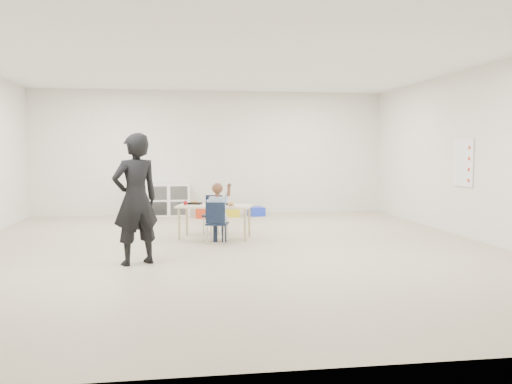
{
  "coord_description": "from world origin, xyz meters",
  "views": [
    {
      "loc": [
        -0.82,
        -7.9,
        1.45
      ],
      "look_at": [
        0.34,
        -0.13,
        0.85
      ],
      "focal_mm": 38.0,
      "sensor_mm": 36.0,
      "label": 1
    }
  ],
  "objects": [
    {
      "name": "cubby_shelf",
      "position": [
        -1.2,
        4.28,
        0.35
      ],
      "size": [
        1.4,
        0.4,
        0.7
      ],
      "primitive_type": "cube",
      "color": "white",
      "rests_on": "ground"
    },
    {
      "name": "milk_carton",
      "position": [
        -0.2,
        0.88,
        0.6
      ],
      "size": [
        0.09,
        0.09,
        0.1
      ],
      "primitive_type": "cube",
      "rotation": [
        0.0,
        0.0,
        -0.28
      ],
      "color": "white",
      "rests_on": "table"
    },
    {
      "name": "child",
      "position": [
        -0.18,
        0.46,
        0.52
      ],
      "size": [
        0.55,
        0.55,
        1.04
      ],
      "primitive_type": null,
      "rotation": [
        0.0,
        0.0,
        -0.28
      ],
      "color": "#A4BADE",
      "rests_on": "chair_near"
    },
    {
      "name": "bread_roll",
      "position": [
        0.07,
        0.84,
        0.59
      ],
      "size": [
        0.09,
        0.09,
        0.07
      ],
      "primitive_type": "ellipsoid",
      "color": "tan",
      "rests_on": "table"
    },
    {
      "name": "chair_near",
      "position": [
        -0.18,
        0.46,
        0.33
      ],
      "size": [
        0.39,
        0.38,
        0.66
      ],
      "primitive_type": null,
      "rotation": [
        0.0,
        0.0,
        -0.28
      ],
      "color": "black",
      "rests_on": "ground"
    },
    {
      "name": "chair_far",
      "position": [
        -0.18,
        1.54,
        0.33
      ],
      "size": [
        0.39,
        0.38,
        0.66
      ],
      "primitive_type": null,
      "rotation": [
        0.0,
        0.0,
        -0.28
      ],
      "color": "black",
      "rests_on": "ground"
    },
    {
      "name": "lunch_tray_far",
      "position": [
        -0.5,
        1.2,
        0.57
      ],
      "size": [
        0.26,
        0.21,
        0.03
      ],
      "primitive_type": "cube",
      "rotation": [
        0.0,
        0.0,
        -0.28
      ],
      "color": "black",
      "rests_on": "table"
    },
    {
      "name": "bin_yellow",
      "position": [
        0.41,
        3.94,
        0.11
      ],
      "size": [
        0.4,
        0.49,
        0.22
      ],
      "primitive_type": "cube",
      "rotation": [
        0.0,
        0.0,
        -0.13
      ],
      "color": "gold",
      "rests_on": "ground"
    },
    {
      "name": "apple_near",
      "position": [
        -0.25,
        1.08,
        0.59
      ],
      "size": [
        0.07,
        0.07,
        0.07
      ],
      "primitive_type": "sphere",
      "color": "maroon",
      "rests_on": "table"
    },
    {
      "name": "table",
      "position": [
        -0.18,
        1.0,
        0.28
      ],
      "size": [
        1.33,
        0.91,
        0.55
      ],
      "rotation": [
        0.0,
        0.0,
        -0.28
      ],
      "color": "beige",
      "rests_on": "ground"
    },
    {
      "name": "rules_poster",
      "position": [
        3.98,
        0.6,
        1.25
      ],
      "size": [
        0.02,
        0.6,
        0.8
      ],
      "primitive_type": "cube",
      "color": "white",
      "rests_on": "room"
    },
    {
      "name": "room",
      "position": [
        0.0,
        0.0,
        1.4
      ],
      "size": [
        9.0,
        9.02,
        2.8
      ],
      "color": "#B7A88D",
      "rests_on": "ground"
    },
    {
      "name": "lunch_tray_near",
      "position": [
        -0.07,
        1.05,
        0.57
      ],
      "size": [
        0.26,
        0.21,
        0.03
      ],
      "primitive_type": "cube",
      "rotation": [
        0.0,
        0.0,
        -0.28
      ],
      "color": "black",
      "rests_on": "table"
    },
    {
      "name": "bin_red",
      "position": [
        -0.17,
        3.81,
        0.11
      ],
      "size": [
        0.47,
        0.55,
        0.23
      ],
      "primitive_type": "cube",
      "rotation": [
        0.0,
        0.0,
        -0.25
      ],
      "color": "red",
      "rests_on": "ground"
    },
    {
      "name": "adult",
      "position": [
        -1.33,
        -0.92,
        0.84
      ],
      "size": [
        0.73,
        0.64,
        1.67
      ],
      "primitive_type": "imported",
      "rotation": [
        0.0,
        0.0,
        3.64
      ],
      "color": "black",
      "rests_on": "ground"
    },
    {
      "name": "apple_far",
      "position": [
        -0.66,
        1.08,
        0.59
      ],
      "size": [
        0.07,
        0.07,
        0.07
      ],
      "primitive_type": "sphere",
      "color": "maroon",
      "rests_on": "table"
    },
    {
      "name": "bin_blue",
      "position": [
        0.96,
        3.98,
        0.1
      ],
      "size": [
        0.37,
        0.44,
        0.2
      ],
      "primitive_type": "cube",
      "rotation": [
        0.0,
        0.0,
        0.15
      ],
      "color": "#1B34CE",
      "rests_on": "ground"
    }
  ]
}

